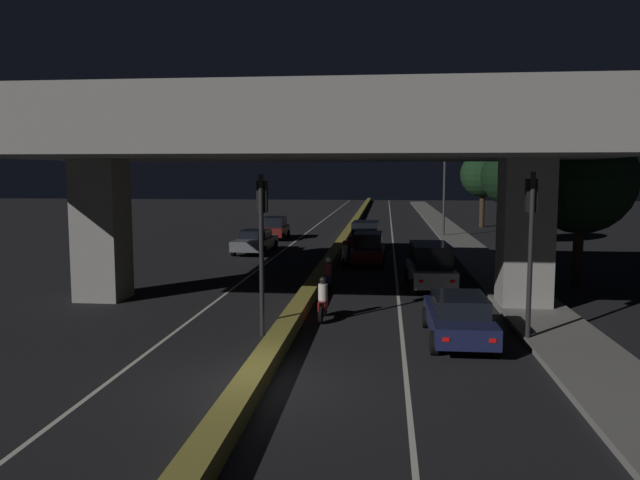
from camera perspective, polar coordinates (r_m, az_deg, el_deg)
The scene contains 22 objects.
ground_plane at distance 14.84m, azimuth -5.99°, elevation -13.16°, with size 200.00×200.00×0.00m, color black.
lane_line_left_inner at distance 49.36m, azimuth -1.51°, elevation 0.45°, with size 0.12×126.00×0.00m, color beige.
lane_line_right_inner at distance 48.94m, azimuth 6.63°, elevation 0.37°, with size 0.12×126.00×0.00m, color beige.
median_divider at distance 49.00m, azimuth 2.54°, elevation 0.67°, with size 0.62×126.00×0.45m, color olive.
sidewalk_right at distance 42.29m, azimuth 13.11°, elevation -0.55°, with size 2.45×126.00×0.17m, color slate.
elevated_overpass at distance 23.16m, azimuth -1.34°, elevation 9.48°, with size 21.89×12.66×8.34m.
traffic_light_left_of_median at distance 18.67m, azimuth -5.33°, elevation 1.28°, with size 0.30×0.49×4.87m.
traffic_light_right_of_median at distance 18.76m, azimuth 18.70°, elevation 1.14°, with size 0.30×0.49×4.94m.
street_lamp at distance 48.22m, azimuth 10.92°, elevation 6.45°, with size 2.62×0.32×8.92m.
car_dark_blue_lead at distance 18.71m, azimuth 12.54°, elevation -6.85°, with size 1.88×4.59×1.40m.
car_silver_second at distance 26.79m, azimuth 10.06°, elevation -2.29°, with size 2.06×4.26×1.92m.
car_dark_red_third at distance 33.57m, azimuth 4.42°, elevation -0.73°, with size 1.89×4.07×1.73m.
car_dark_red_fourth at distance 39.83m, azimuth 4.18°, elevation 0.44°, with size 2.10×4.64×1.82m.
car_grey_lead_oncoming at distance 38.45m, azimuth -5.94°, elevation -0.11°, with size 2.18×4.87×1.41m.
car_dark_red_second_oncoming at distance 46.35m, azimuth -4.20°, elevation 1.12°, with size 1.92×3.93×1.66m.
motorcycle_red_filtering_near at distance 20.94m, azimuth 0.27°, elevation -5.63°, with size 0.33×1.72×1.46m.
motorcycle_blue_filtering_mid at distance 25.92m, azimuth 0.75°, elevation -3.36°, with size 0.34×1.74×1.44m.
motorcycle_white_filtering_far at distance 32.19m, azimuth 2.27°, elevation -1.50°, with size 0.34×1.77×1.45m.
pedestrian_on_sidewalk at distance 26.22m, azimuth 18.74°, elevation -2.79°, with size 0.39×0.39×1.63m.
roadside_tree_kerbside_near at distance 28.74m, azimuth 22.75°, elevation 5.10°, with size 4.62×4.62×6.94m.
roadside_tree_kerbside_mid at distance 43.11m, azimuth 17.01°, elevation 5.58°, with size 3.86×3.86×6.62m.
roadside_tree_kerbside_far at distance 58.28m, azimuth 14.67°, elevation 5.79°, with size 4.06×4.06×6.80m.
Camera 1 is at (2.96, -13.69, 4.90)m, focal length 35.00 mm.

